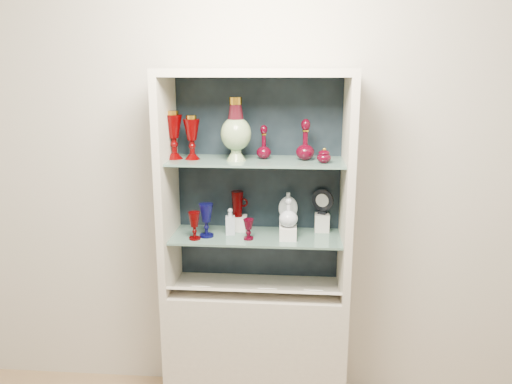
# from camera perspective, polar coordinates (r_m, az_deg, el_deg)

# --- Properties ---
(wall_back) EXTENTS (3.50, 0.02, 2.80)m
(wall_back) POSITION_cam_1_polar(r_m,az_deg,el_deg) (2.85, 0.35, 3.00)
(wall_back) COLOR beige
(wall_back) RESTS_ON ground
(cabinet_base) EXTENTS (1.00, 0.40, 0.75)m
(cabinet_base) POSITION_cam_1_polar(r_m,az_deg,el_deg) (3.02, 0.00, -17.33)
(cabinet_base) COLOR beige
(cabinet_base) RESTS_ON ground
(cabinet_back_panel) EXTENTS (0.98, 0.02, 1.15)m
(cabinet_back_panel) POSITION_cam_1_polar(r_m,az_deg,el_deg) (2.84, 0.31, 1.40)
(cabinet_back_panel) COLOR black
(cabinet_back_panel) RESTS_ON cabinet_base
(cabinet_side_left) EXTENTS (0.04, 0.40, 1.15)m
(cabinet_side_left) POSITION_cam_1_polar(r_m,az_deg,el_deg) (2.73, -10.09, 0.70)
(cabinet_side_left) COLOR beige
(cabinet_side_left) RESTS_ON cabinet_base
(cabinet_side_right) EXTENTS (0.04, 0.40, 1.15)m
(cabinet_side_right) POSITION_cam_1_polar(r_m,az_deg,el_deg) (2.66, 10.37, 0.33)
(cabinet_side_right) COLOR beige
(cabinet_side_right) RESTS_ON cabinet_base
(cabinet_top_cap) EXTENTS (1.00, 0.40, 0.04)m
(cabinet_top_cap) POSITION_cam_1_polar(r_m,az_deg,el_deg) (2.58, 0.00, 13.49)
(cabinet_top_cap) COLOR beige
(cabinet_top_cap) RESTS_ON cabinet_side_left
(shelf_lower) EXTENTS (0.92, 0.34, 0.01)m
(shelf_lower) POSITION_cam_1_polar(r_m,az_deg,el_deg) (2.75, 0.03, -5.09)
(shelf_lower) COLOR slate
(shelf_lower) RESTS_ON cabinet_side_left
(shelf_upper) EXTENTS (0.92, 0.34, 0.01)m
(shelf_upper) POSITION_cam_1_polar(r_m,az_deg,el_deg) (2.64, 0.03, 3.56)
(shelf_upper) COLOR slate
(shelf_upper) RESTS_ON cabinet_side_left
(label_ledge) EXTENTS (0.92, 0.17, 0.09)m
(label_ledge) POSITION_cam_1_polar(r_m,az_deg,el_deg) (2.73, -0.19, -11.23)
(label_ledge) COLOR beige
(label_ledge) RESTS_ON cabinet_base
(label_card_0) EXTENTS (0.10, 0.06, 0.03)m
(label_card_0) POSITION_cam_1_polar(r_m,az_deg,el_deg) (2.72, 1.32, -10.99)
(label_card_0) COLOR white
(label_card_0) RESTS_ON label_ledge
(label_card_1) EXTENTS (0.10, 0.06, 0.03)m
(label_card_1) POSITION_cam_1_polar(r_m,az_deg,el_deg) (2.76, -6.23, -10.68)
(label_card_1) COLOR white
(label_card_1) RESTS_ON label_ledge
(label_card_2) EXTENTS (0.10, 0.06, 0.03)m
(label_card_2) POSITION_cam_1_polar(r_m,az_deg,el_deg) (2.72, 6.54, -11.09)
(label_card_2) COLOR white
(label_card_2) RESTS_ON label_ledge
(pedestal_lamp_left) EXTENTS (0.11, 0.11, 0.26)m
(pedestal_lamp_left) POSITION_cam_1_polar(r_m,az_deg,el_deg) (2.69, -9.39, 6.44)
(pedestal_lamp_left) COLOR #450000
(pedestal_lamp_left) RESTS_ON shelf_upper
(pedestal_lamp_right) EXTENTS (0.11, 0.11, 0.23)m
(pedestal_lamp_right) POSITION_cam_1_polar(r_m,az_deg,el_deg) (2.67, -7.34, 6.20)
(pedestal_lamp_right) COLOR #450000
(pedestal_lamp_right) RESTS_ON shelf_upper
(enamel_urn) EXTENTS (0.17, 0.17, 0.33)m
(enamel_urn) POSITION_cam_1_polar(r_m,az_deg,el_deg) (2.61, -2.31, 7.18)
(enamel_urn) COLOR #083E1F
(enamel_urn) RESTS_ON shelf_upper
(ruby_decanter_a) EXTENTS (0.10, 0.10, 0.20)m
(ruby_decanter_a) POSITION_cam_1_polar(r_m,az_deg,el_deg) (2.66, 0.90, 5.97)
(ruby_decanter_a) COLOR #460312
(ruby_decanter_a) RESTS_ON shelf_upper
(ruby_decanter_b) EXTENTS (0.11, 0.11, 0.23)m
(ruby_decanter_b) POSITION_cam_1_polar(r_m,az_deg,el_deg) (2.63, 5.67, 6.11)
(ruby_decanter_b) COLOR #460312
(ruby_decanter_b) RESTS_ON shelf_upper
(lidded_bowl) EXTENTS (0.07, 0.07, 0.08)m
(lidded_bowl) POSITION_cam_1_polar(r_m,az_deg,el_deg) (2.57, 7.78, 4.19)
(lidded_bowl) COLOR #460312
(lidded_bowl) RESTS_ON shelf_upper
(cobalt_goblet) EXTENTS (0.10, 0.10, 0.18)m
(cobalt_goblet) POSITION_cam_1_polar(r_m,az_deg,el_deg) (2.71, -5.71, -3.24)
(cobalt_goblet) COLOR #08083B
(cobalt_goblet) RESTS_ON shelf_lower
(ruby_goblet_tall) EXTENTS (0.08, 0.08, 0.15)m
(ruby_goblet_tall) POSITION_cam_1_polar(r_m,az_deg,el_deg) (2.68, -7.06, -3.85)
(ruby_goblet_tall) COLOR #450000
(ruby_goblet_tall) RESTS_ON shelf_lower
(ruby_goblet_small) EXTENTS (0.07, 0.07, 0.11)m
(ruby_goblet_small) POSITION_cam_1_polar(r_m,az_deg,el_deg) (2.67, -0.87, -4.29)
(ruby_goblet_small) COLOR #460312
(ruby_goblet_small) RESTS_ON shelf_lower
(riser_ruby_pitcher) EXTENTS (0.10, 0.10, 0.08)m
(riser_ruby_pitcher) POSITION_cam_1_polar(r_m,az_deg,el_deg) (2.83, -2.12, -3.56)
(riser_ruby_pitcher) COLOR silver
(riser_ruby_pitcher) RESTS_ON shelf_lower
(ruby_pitcher) EXTENTS (0.11, 0.08, 0.14)m
(ruby_pitcher) POSITION_cam_1_polar(r_m,az_deg,el_deg) (2.80, -2.14, -1.37)
(ruby_pitcher) COLOR #450000
(ruby_pitcher) RESTS_ON riser_ruby_pitcher
(clear_square_bottle) EXTENTS (0.06, 0.06, 0.15)m
(clear_square_bottle) POSITION_cam_1_polar(r_m,az_deg,el_deg) (2.75, -2.96, -3.35)
(clear_square_bottle) COLOR #ACB8C8
(clear_square_bottle) RESTS_ON shelf_lower
(riser_flat_flask) EXTENTS (0.09, 0.09, 0.09)m
(riser_flat_flask) POSITION_cam_1_polar(r_m,az_deg,el_deg) (2.78, 3.65, -3.78)
(riser_flat_flask) COLOR silver
(riser_flat_flask) RESTS_ON shelf_lower
(flat_flask) EXTENTS (0.11, 0.05, 0.15)m
(flat_flask) POSITION_cam_1_polar(r_m,az_deg,el_deg) (2.75, 3.69, -1.44)
(flat_flask) COLOR silver
(flat_flask) RESTS_ON riser_flat_flask
(riser_clear_round_decanter) EXTENTS (0.09, 0.09, 0.07)m
(riser_clear_round_decanter) POSITION_cam_1_polar(r_m,az_deg,el_deg) (2.68, 3.70, -4.70)
(riser_clear_round_decanter) COLOR silver
(riser_clear_round_decanter) RESTS_ON shelf_lower
(clear_round_decanter) EXTENTS (0.12, 0.12, 0.15)m
(clear_round_decanter) POSITION_cam_1_polar(r_m,az_deg,el_deg) (2.65, 3.73, -2.45)
(clear_round_decanter) COLOR #ACB8C8
(clear_round_decanter) RESTS_ON riser_clear_round_decanter
(riser_cameo_medallion) EXTENTS (0.08, 0.08, 0.10)m
(riser_cameo_medallion) POSITION_cam_1_polar(r_m,az_deg,el_deg) (2.83, 7.54, -3.47)
(riser_cameo_medallion) COLOR silver
(riser_cameo_medallion) RESTS_ON shelf_lower
(cameo_medallion) EXTENTS (0.13, 0.09, 0.15)m
(cameo_medallion) POSITION_cam_1_polar(r_m,az_deg,el_deg) (2.80, 7.62, -1.06)
(cameo_medallion) COLOR black
(cameo_medallion) RESTS_ON riser_cameo_medallion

